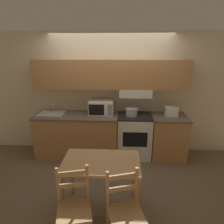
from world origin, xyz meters
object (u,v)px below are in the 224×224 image
at_px(stove_range, 134,136).
at_px(chair_left_of_table, 74,208).
at_px(toaster, 171,111).
at_px(cooking_pot, 132,112).
at_px(microwave, 101,107).
at_px(chair_right_of_table, 125,212).
at_px(sink_basin, 51,113).
at_px(dining_table, 101,169).

bearing_deg(stove_range, chair_left_of_table, -111.27).
bearing_deg(toaster, cooking_pot, -178.31).
xyz_separation_m(microwave, chair_right_of_table, (0.48, -2.15, -0.60)).
xyz_separation_m(chair_left_of_table, chair_right_of_table, (0.59, -0.03, 0.00)).
xyz_separation_m(cooking_pot, microwave, (-0.62, 0.10, 0.05)).
xyz_separation_m(microwave, sink_basin, (-1.03, -0.09, -0.12)).
xyz_separation_m(stove_range, sink_basin, (-1.73, -0.02, 0.47)).
xyz_separation_m(stove_range, cooking_pot, (-0.07, -0.02, 0.54)).
height_order(toaster, chair_right_of_table, toaster).
height_order(dining_table, chair_right_of_table, chair_right_of_table).
height_order(cooking_pot, microwave, microwave).
xyz_separation_m(cooking_pot, chair_right_of_table, (-0.14, -2.05, -0.54)).
xyz_separation_m(toaster, sink_basin, (-2.45, -0.02, -0.08)).
xyz_separation_m(cooking_pot, sink_basin, (-1.66, 0.01, -0.07)).
bearing_deg(stove_range, toaster, 0.03).
bearing_deg(dining_table, chair_left_of_table, -116.69).
xyz_separation_m(microwave, chair_left_of_table, (-0.10, -2.12, -0.60)).
bearing_deg(cooking_pot, chair_left_of_table, -109.73).
distance_m(stove_range, toaster, 0.91).
bearing_deg(toaster, chair_left_of_table, -126.62).
relative_size(stove_range, cooking_pot, 2.79).
bearing_deg(microwave, dining_table, -84.31).
bearing_deg(dining_table, sink_basin, 128.41).
xyz_separation_m(microwave, dining_table, (0.16, -1.60, -0.41)).
distance_m(microwave, toaster, 1.42).
bearing_deg(stove_range, sink_basin, -179.42).
relative_size(stove_range, sink_basin, 1.76).
relative_size(microwave, dining_table, 0.48).
distance_m(dining_table, chair_right_of_table, 0.67).
bearing_deg(chair_right_of_table, chair_left_of_table, 161.13).
distance_m(cooking_pot, microwave, 0.63).
relative_size(microwave, chair_left_of_table, 0.54).
xyz_separation_m(stove_range, dining_table, (-0.53, -1.52, 0.19)).
bearing_deg(microwave, toaster, -2.93).
distance_m(microwave, sink_basin, 1.05).
distance_m(cooking_pot, toaster, 0.80).
height_order(cooking_pot, chair_right_of_table, cooking_pot).
relative_size(cooking_pot, dining_table, 0.31).
relative_size(cooking_pot, chair_right_of_table, 0.35).
bearing_deg(cooking_pot, chair_right_of_table, -93.87).
height_order(chair_left_of_table, chair_right_of_table, same).
bearing_deg(stove_range, chair_right_of_table, -95.77).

